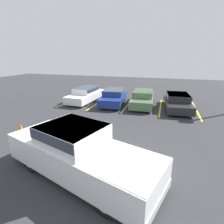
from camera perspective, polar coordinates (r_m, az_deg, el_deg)
name	(u,v)px	position (r m, az deg, el deg)	size (l,w,h in m)	color
ground_plane	(108,178)	(6.51, -1.44, -20.81)	(60.00, 60.00, 0.00)	#2D2D30
stall_stripe_a	(72,100)	(17.19, -12.93, 3.76)	(0.12, 5.23, 0.01)	yellow
stall_stripe_b	(99,102)	(16.03, -4.39, 3.15)	(0.12, 5.23, 0.01)	yellow
stall_stripe_c	(128,105)	(15.27, 5.23, 2.38)	(0.12, 5.23, 0.01)	yellow
stall_stripe_d	(160,107)	(14.98, 15.51, 1.48)	(0.12, 5.23, 0.01)	yellow
stall_stripe_e	(196,110)	(15.19, 25.84, 0.53)	(0.12, 5.23, 0.01)	yellow
pickup_truck	(80,152)	(6.24, -10.41, -12.88)	(6.07, 3.59, 1.84)	white
parked_sedan_a	(86,94)	(16.48, -8.58, 5.81)	(2.02, 4.74, 1.27)	silver
parked_sedan_b	(114,96)	(15.51, 0.64, 5.26)	(2.26, 4.85, 1.27)	navy
parked_sedan_c	(143,98)	(15.12, 10.01, 4.67)	(1.99, 4.72, 1.28)	#4C6B47
parked_sedan_d	(177,101)	(14.76, 20.57, 3.37)	(2.18, 4.61, 1.23)	#232326
traffic_cone	(21,129)	(10.89, -27.62, -4.80)	(0.43, 0.43, 0.54)	black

